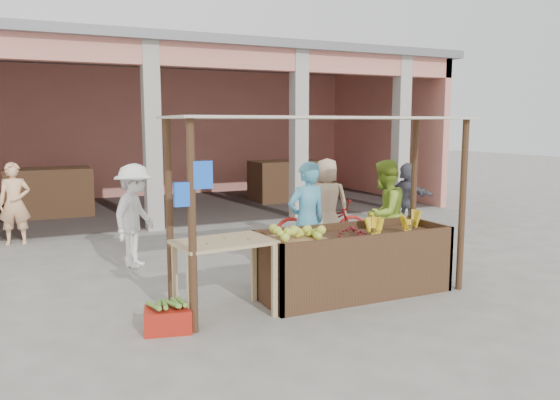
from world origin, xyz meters
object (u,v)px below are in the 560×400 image
vendor_green (384,212)px  motorcycle (322,222)px  side_table (224,252)px  vendor_blue (307,217)px  red_crate (168,320)px  fruit_stall (353,265)px

vendor_green → motorcycle: vendor_green is taller
side_table → vendor_blue: bearing=24.4°
red_crate → motorcycle: (3.56, 2.90, 0.35)m
vendor_blue → side_table: bearing=24.6°
vendor_blue → motorcycle: bearing=-130.8°
red_crate → vendor_green: size_ratio=0.28×
vendor_blue → motorcycle: size_ratio=1.01×
vendor_blue → motorcycle: 2.15m
red_crate → vendor_blue: vendor_blue is taller
vendor_blue → red_crate: bearing=21.0°
fruit_stall → motorcycle: motorcycle is taller
red_crate → vendor_green: vendor_green is taller
fruit_stall → side_table: bearing=-178.2°
fruit_stall → vendor_blue: (-0.25, 0.88, 0.53)m
side_table → motorcycle: bearing=37.5°
side_table → red_crate: 1.01m
motorcycle → vendor_green: bearing=-159.2°
fruit_stall → vendor_green: vendor_green is taller
motorcycle → vendor_blue: bearing=159.3°
side_table → vendor_blue: size_ratio=0.65×
red_crate → motorcycle: 4.61m
fruit_stall → vendor_blue: size_ratio=1.39×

